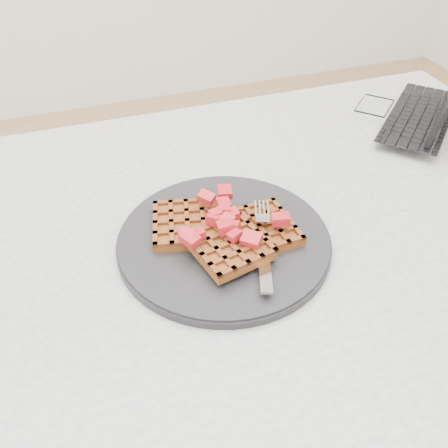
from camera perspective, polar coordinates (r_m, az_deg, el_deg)
name	(u,v)px	position (r m, az deg, el deg)	size (l,w,h in m)	color
table	(250,273)	(0.85, 3.04, -5.66)	(1.20, 0.80, 0.75)	beige
plate	(224,241)	(0.73, 0.00, -1.92)	(0.31, 0.31, 0.02)	black
waffles	(225,232)	(0.71, 0.11, -0.96)	(0.21, 0.19, 0.03)	brown
strawberry_pile	(224,216)	(0.70, 0.00, 0.87)	(0.15, 0.15, 0.02)	maroon
fork	(263,244)	(0.70, 4.48, -2.26)	(0.02, 0.18, 0.02)	silver
laptop	(412,107)	(1.09, 20.72, 12.38)	(0.34, 0.33, 0.19)	black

